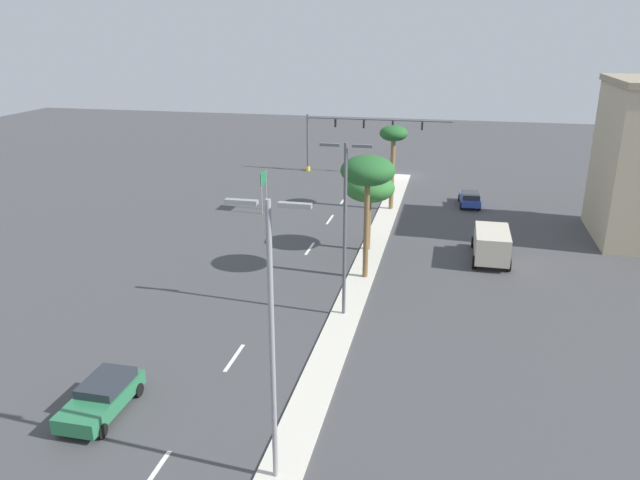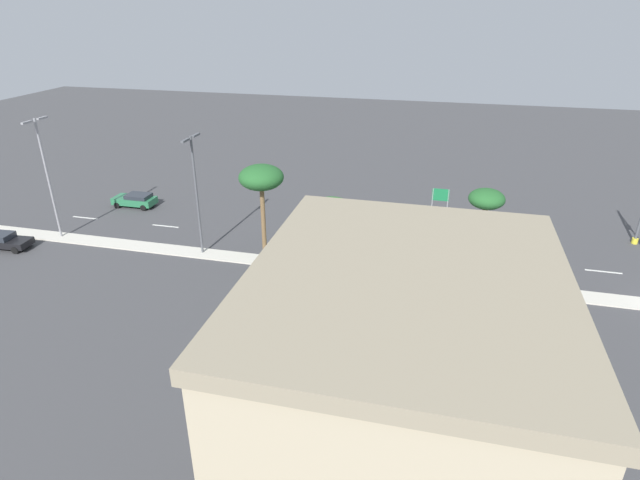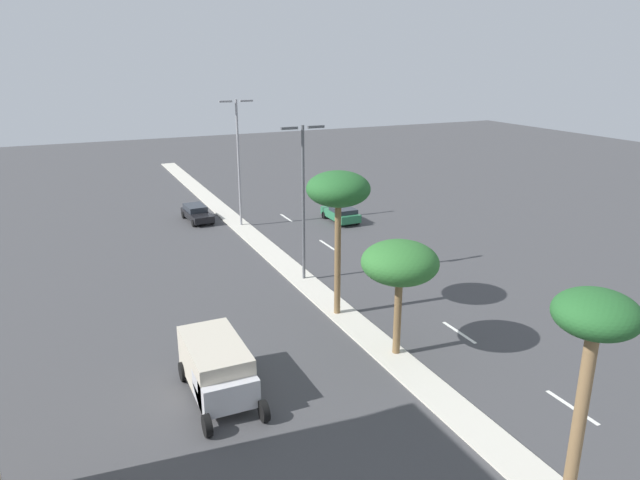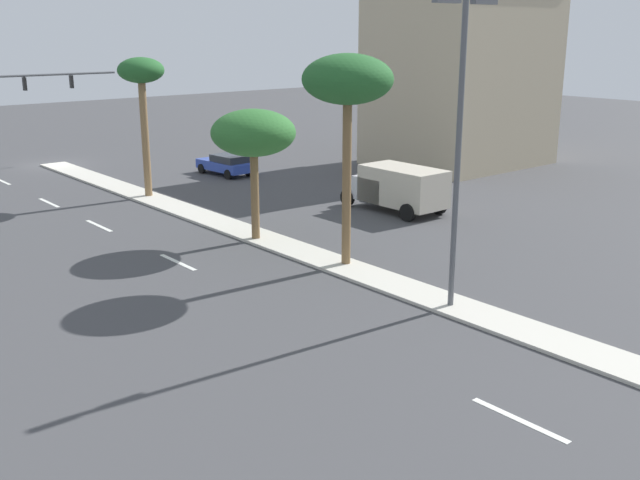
{
  "view_description": "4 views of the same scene",
  "coord_description": "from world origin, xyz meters",
  "views": [
    {
      "loc": [
        -5.61,
        69.4,
        16.21
      ],
      "look_at": [
        2.72,
        31.9,
        2.77
      ],
      "focal_mm": 34.19,
      "sensor_mm": 36.0,
      "label": 1
    },
    {
      "loc": [
        -36.59,
        17.62,
        20.03
      ],
      "look_at": [
        -1.31,
        26.23,
        3.13
      ],
      "focal_mm": 29.03,
      "sensor_mm": 36.0,
      "label": 2
    },
    {
      "loc": [
        -14.01,
        3.59,
        14.37
      ],
      "look_at": [
        -0.03,
        34.14,
        3.68
      ],
      "focal_mm": 32.41,
      "sensor_mm": 36.0,
      "label": 3
    },
    {
      "loc": [
        19.09,
        52.61,
        9.3
      ],
      "look_at": [
        2.7,
        33.1,
        2.06
      ],
      "focal_mm": 41.54,
      "sensor_mm": 36.0,
      "label": 4
    }
  ],
  "objects": [
    {
      "name": "lane_stripe_right",
      "position": [
        4.76,
        52.19,
        0.01
      ],
      "size": [
        0.2,
        2.8,
        0.01
      ],
      "primitive_type": "cube",
      "color": "silver",
      "rests_on": "ground"
    },
    {
      "name": "ground_plane",
      "position": [
        0.0,
        33.25,
        0.0
      ],
      "size": [
        160.0,
        160.0,
        0.0
      ],
      "primitive_type": "plane",
      "color": "#424244"
    },
    {
      "name": "lane_stripe_front",
      "position": [
        4.76,
        4.0,
        0.01
      ],
      "size": [
        0.2,
        2.8,
        0.01
      ],
      "primitive_type": "cube",
      "color": "silver",
      "rests_on": "ground"
    },
    {
      "name": "sedan_green_far",
      "position": [
        8.83,
        48.91,
        0.77
      ],
      "size": [
        2.08,
        4.45,
        1.41
      ],
      "color": "#287047",
      "rests_on": "ground"
    },
    {
      "name": "directional_road_sign",
      "position": [
        11.22,
        17.46,
        2.75
      ],
      "size": [
        0.1,
        1.61,
        3.77
      ],
      "color": "gray",
      "rests_on": "ground"
    },
    {
      "name": "lane_stripe_left",
      "position": [
        4.76,
        26.34,
        0.01
      ],
      "size": [
        0.2,
        2.8,
        0.01
      ],
      "primitive_type": "cube",
      "color": "silver",
      "rests_on": "ground"
    },
    {
      "name": "median_curb",
      "position": [
        0.0,
        42.75,
        0.06
      ],
      "size": [
        1.8,
        85.5,
        0.12
      ],
      "primitive_type": "cube",
      "color": "beige",
      "rests_on": "ground"
    },
    {
      "name": "lane_stripe_rear",
      "position": [
        4.76,
        43.23,
        0.01
      ],
      "size": [
        0.2,
        2.8,
        0.01
      ],
      "primitive_type": "cube",
      "color": "silver",
      "rests_on": "ground"
    },
    {
      "name": "palm_tree_rear",
      "position": [
        0.33,
        25.7,
        4.89
      ],
      "size": [
        3.77,
        3.77,
        5.86
      ],
      "color": "brown",
      "rests_on": "median_curb"
    },
    {
      "name": "sedan_blue_leading",
      "position": [
        -7.42,
        11.33,
        0.74
      ],
      "size": [
        2.12,
        4.32,
        1.38
      ],
      "color": "#2D47AD",
      "rests_on": "ground"
    },
    {
      "name": "box_truck",
      "position": [
        -8.77,
        25.84,
        1.31
      ],
      "size": [
        2.65,
        5.78,
        2.39
      ],
      "color": "silver",
      "rests_on": "ground"
    },
    {
      "name": "lane_stripe_mid",
      "position": [
        4.76,
        11.97,
        0.01
      ],
      "size": [
        0.2,
        2.8,
        0.01
      ],
      "primitive_type": "cube",
      "color": "silver",
      "rests_on": "ground"
    },
    {
      "name": "street_lamp_near",
      "position": [
        0.12,
        37.08,
        6.07
      ],
      "size": [
        2.9,
        0.24,
        10.2
      ],
      "color": "#515459",
      "rests_on": "median_curb"
    },
    {
      "name": "street_lamp_inboard",
      "position": [
        0.13,
        51.32,
        6.42
      ],
      "size": [
        2.9,
        0.24,
        10.87
      ],
      "color": "gray",
      "rests_on": "median_curb"
    },
    {
      "name": "lane_stripe_trailing",
      "position": [
        4.76,
        18.58,
        0.01
      ],
      "size": [
        0.2,
        2.8,
        0.01
      ],
      "primitive_type": "cube",
      "color": "silver",
      "rests_on": "ground"
    },
    {
      "name": "palm_tree_front",
      "position": [
        -0.28,
        31.2,
        7.36
      ],
      "size": [
        3.54,
        3.54,
        8.35
      ],
      "color": "brown",
      "rests_on": "median_curb"
    },
    {
      "name": "palm_tree_left",
      "position": [
        -0.19,
        14.29,
        6.76
      ],
      "size": [
        2.57,
        2.57,
        7.76
      ],
      "color": "olive",
      "rests_on": "median_curb"
    },
    {
      "name": "sedan_black_trailing",
      "position": [
        -3.04,
        54.69,
        0.74
      ],
      "size": [
        2.2,
        4.69,
        1.39
      ],
      "color": "black",
      "rests_on": "ground"
    },
    {
      "name": "commercial_building",
      "position": [
        -22.73,
        18.27,
        6.33
      ],
      "size": [
        11.52,
        9.55,
        12.63
      ],
      "color": "tan",
      "rests_on": "ground"
    }
  ]
}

